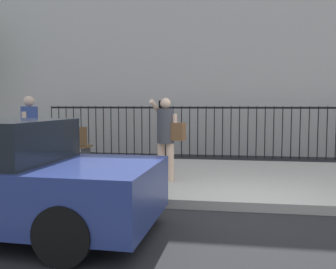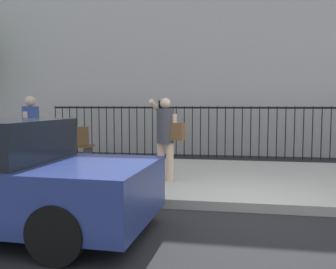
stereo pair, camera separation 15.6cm
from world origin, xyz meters
name	(u,v)px [view 2 (the right image)]	position (x,y,z in m)	size (l,w,h in m)	color
ground_plane	(240,212)	(0.00, 0.00, 0.00)	(60.00, 60.00, 0.00)	black
sidewalk	(239,179)	(0.00, 2.20, 0.07)	(28.00, 4.40, 0.15)	#B2ADA3
iron_fence	(238,125)	(0.00, 5.90, 1.02)	(12.03, 0.04, 1.60)	black
pedestrian_on_phone	(167,133)	(-1.41, 1.47, 1.09)	(0.71, 0.52, 1.63)	beige
pedestrian_walking	(31,130)	(-4.31, 1.49, 1.11)	(0.35, 0.49, 1.67)	beige
street_bench	(60,144)	(-4.44, 3.06, 0.65)	(1.60, 0.45, 0.95)	brown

